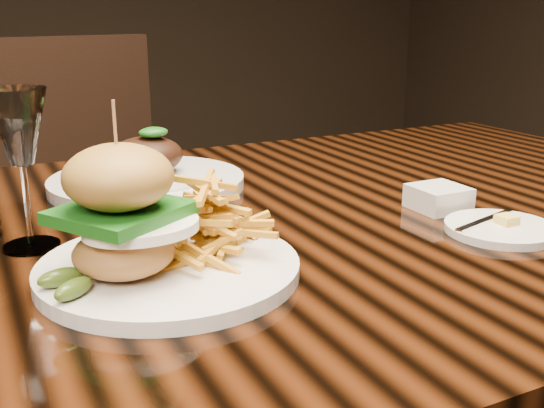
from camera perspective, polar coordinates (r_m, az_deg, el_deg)
name	(u,v)px	position (r m, az deg, el deg)	size (l,w,h in m)	color
dining_table	(249,272)	(0.86, -2.06, -6.13)	(1.60, 0.90, 0.75)	black
burger_plate	(166,229)	(0.64, -9.50, -2.23)	(0.27, 0.27, 0.18)	silver
side_saucer	(500,228)	(0.82, 19.79, -2.06)	(0.13, 0.13, 0.02)	silver
ramekin	(438,198)	(0.89, 14.69, 0.54)	(0.07, 0.07, 0.03)	silver
wine_glass	(19,133)	(0.74, -21.74, 5.95)	(0.07, 0.07, 0.18)	white
far_dish	(147,176)	(0.99, -11.14, 2.46)	(0.29, 0.29, 0.09)	silver
chair_far	(99,202)	(1.70, -15.24, 0.19)	(0.57, 0.58, 0.95)	black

